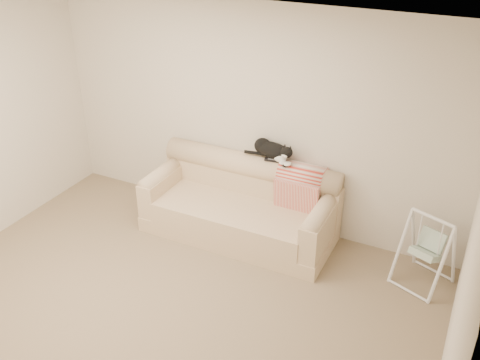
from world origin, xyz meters
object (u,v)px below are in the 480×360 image
Objects in this scene: sofa at (241,206)px; tuxedo_cat at (272,150)px; remote_a at (272,160)px; remote_b at (282,163)px; baby_swing at (427,250)px.

tuxedo_cat reaches higher than sofa.
remote_a reaches higher than sofa.
sofa is at bearing -154.04° from remote_b.
tuxedo_cat is at bearing 171.72° from baby_swing.
sofa is 0.72m from remote_b.
remote_a is at bearing 171.77° from remote_b.
sofa is 2.73× the size of baby_swing.
remote_b is at bearing -8.23° from remote_a.
tuxedo_cat is at bearing 117.88° from remote_a.
sofa is at bearing -135.72° from tuxedo_cat.
tuxedo_cat reaches higher than remote_a.
remote_b is 0.19m from tuxedo_cat.
sofa is 14.24× the size of remote_b.
remote_b is 0.19× the size of baby_swing.
remote_a is at bearing 172.79° from baby_swing.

